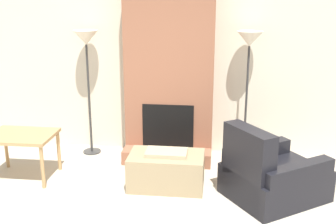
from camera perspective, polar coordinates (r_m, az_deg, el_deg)
name	(u,v)px	position (r m, az deg, el deg)	size (l,w,h in m)	color
wall_back	(172,62)	(5.97, 0.48, 6.78)	(6.98, 0.06, 2.60)	beige
fireplace	(170,70)	(5.74, 0.21, 5.72)	(1.20, 0.68, 2.60)	#935B42
ottoman	(166,170)	(5.09, -0.21, -7.85)	(0.89, 0.54, 0.46)	#998460
armchair	(270,177)	(4.93, 13.59, -8.60)	(1.30, 1.26, 0.89)	black
side_table	(21,140)	(5.52, -19.23, -3.54)	(0.80, 0.61, 0.57)	tan
floor_lamp_left	(86,47)	(5.89, -11.00, 8.66)	(0.34, 0.34, 1.76)	#333333
floor_lamp_right	(249,49)	(5.63, 10.93, 8.44)	(0.34, 0.34, 1.77)	#333333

